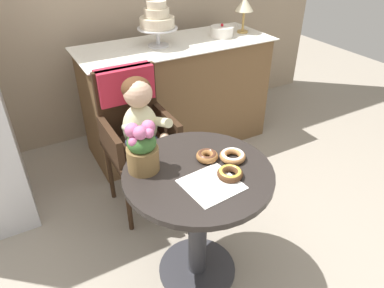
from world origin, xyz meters
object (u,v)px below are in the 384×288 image
wicker_chair (133,119)px  donut_side (230,173)px  donut_front (207,156)px  flower_vase (142,147)px  table_lamp (244,6)px  tiered_cake_stand (157,19)px  round_layer_cake (222,31)px  seated_child (142,124)px  cafe_table (198,204)px  donut_mid (233,156)px

wicker_chair → donut_side: wicker_chair is taller
donut_front → flower_vase: 0.33m
table_lamp → donut_front: bearing=-131.6°
wicker_chair → table_lamp: 1.41m
tiered_cake_stand → round_layer_cake: 0.58m
seated_child → donut_front: (0.12, -0.55, 0.06)m
seated_child → table_lamp: bearing=29.3°
wicker_chair → table_lamp: size_ratio=3.35×
cafe_table → wicker_chair: size_ratio=0.75×
round_layer_cake → table_lamp: size_ratio=0.66×
seated_child → donut_side: seated_child is taller
flower_vase → donut_front: bearing=-14.6°
donut_side → flower_vase: flower_vase is taller
wicker_chair → cafe_table: bearing=-88.6°
wicker_chair → tiered_cake_stand: tiered_cake_stand is taller
donut_mid → donut_side: size_ratio=1.07×
cafe_table → donut_mid: donut_mid is taller
cafe_table → wicker_chair: wicker_chair is taller
wicker_chair → donut_side: bearing=-82.2°
donut_side → table_lamp: size_ratio=0.42×
seated_child → flower_vase: bearing=-111.2°
cafe_table → donut_mid: (0.19, -0.00, 0.23)m
flower_vase → table_lamp: table_lamp is taller
seated_child → donut_mid: seated_child is taller
cafe_table → donut_side: 0.28m
donut_mid → donut_side: 0.14m
cafe_table → table_lamp: size_ratio=2.53×
round_layer_cake → donut_side: bearing=-121.6°
seated_child → donut_side: bearing=-79.0°
donut_front → round_layer_cake: (0.88, 1.22, 0.20)m
cafe_table → table_lamp: table_lamp is taller
cafe_table → donut_mid: 0.30m
tiered_cake_stand → donut_side: bearing=-101.8°
flower_vase → round_layer_cake: 1.64m
donut_mid → table_lamp: size_ratio=0.45×
cafe_table → round_layer_cake: round_layer_cake is taller
donut_front → donut_mid: size_ratio=0.85×
flower_vase → round_layer_cake: (1.18, 1.14, 0.10)m
donut_front → cafe_table: bearing=-144.7°
wicker_chair → donut_mid: bearing=-74.6°
seated_child → donut_front: 0.57m
cafe_table → tiered_cake_stand: 1.48m
donut_front → flower_vase: size_ratio=0.44×
donut_mid → table_lamp: table_lamp is taller
cafe_table → donut_mid: bearing=-1.4°
donut_mid → table_lamp: 1.67m
seated_child → donut_mid: size_ratio=5.65×
donut_mid → donut_side: (-0.09, -0.11, 0.00)m
donut_side → tiered_cake_stand: 1.48m
cafe_table → donut_front: (0.08, 0.06, 0.23)m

